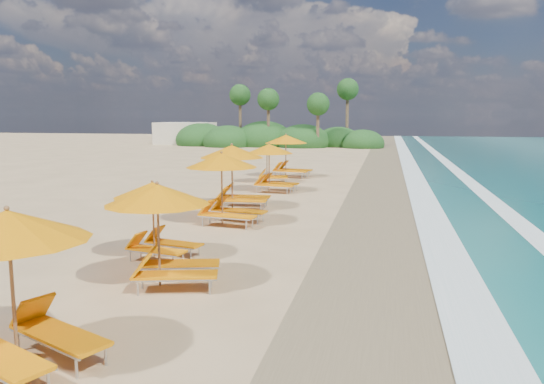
{
  "coord_description": "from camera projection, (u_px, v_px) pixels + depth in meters",
  "views": [
    {
      "loc": [
        3.84,
        -17.66,
        3.84
      ],
      "look_at": [
        0.0,
        0.0,
        1.2
      ],
      "focal_mm": 35.14,
      "sensor_mm": 36.0,
      "label": 1
    }
  ],
  "objects": [
    {
      "name": "station_3",
      "position": [
        158.0,
        215.0,
        14.22
      ],
      "size": [
        2.56,
        2.45,
        2.11
      ],
      "rotation": [
        0.0,
        0.0,
        -0.21
      ],
      "color": "olive",
      "rests_on": "ground"
    },
    {
      "name": "station_7",
      "position": [
        270.0,
        162.0,
        30.01
      ],
      "size": [
        2.55,
        2.44,
        2.11
      ],
      "rotation": [
        0.0,
        0.0,
        0.2
      ],
      "color": "olive",
      "rests_on": "ground"
    },
    {
      "name": "ground",
      "position": [
        272.0,
        226.0,
        18.43
      ],
      "size": [
        160.0,
        160.0,
        0.0
      ],
      "primitive_type": "plane",
      "color": "tan",
      "rests_on": "ground"
    },
    {
      "name": "station_4",
      "position": [
        227.0,
        184.0,
        18.65
      ],
      "size": [
        3.03,
        2.88,
        2.57
      ],
      "rotation": [
        0.0,
        0.0,
        -0.15
      ],
      "color": "olive",
      "rests_on": "ground"
    },
    {
      "name": "station_8",
      "position": [
        289.0,
        153.0,
        32.72
      ],
      "size": [
        3.16,
        3.01,
        2.67
      ],
      "rotation": [
        0.0,
        0.0,
        -0.16
      ],
      "color": "olive",
      "rests_on": "ground"
    },
    {
      "name": "station_6",
      "position": [
        273.0,
        164.0,
        26.5
      ],
      "size": [
        2.88,
        2.73,
        2.45
      ],
      "rotation": [
        0.0,
        0.0,
        -0.14
      ],
      "color": "olive",
      "rests_on": "ground"
    },
    {
      "name": "station_5",
      "position": [
        237.0,
        172.0,
        21.76
      ],
      "size": [
        3.02,
        2.83,
        2.67
      ],
      "rotation": [
        0.0,
        0.0,
        0.08
      ],
      "color": "olive",
      "rests_on": "ground"
    },
    {
      "name": "wet_sand",
      "position": [
        390.0,
        231.0,
        17.59
      ],
      "size": [
        4.0,
        160.0,
        0.01
      ],
      "primitive_type": "cube",
      "color": "olive",
      "rests_on": "ground"
    },
    {
      "name": "station_2",
      "position": [
        167.0,
        228.0,
        11.89
      ],
      "size": [
        2.97,
        2.88,
        2.38
      ],
      "rotation": [
        0.0,
        0.0,
        0.27
      ],
      "color": "olive",
      "rests_on": "ground"
    },
    {
      "name": "surf_foam",
      "position": [
        476.0,
        235.0,
        17.02
      ],
      "size": [
        4.0,
        160.0,
        0.01
      ],
      "color": "white",
      "rests_on": "ground"
    },
    {
      "name": "treeline",
      "position": [
        272.0,
        138.0,
        64.38
      ],
      "size": [
        25.8,
        8.8,
        9.74
      ],
      "color": "#163D14",
      "rests_on": "ground"
    },
    {
      "name": "beach_building",
      "position": [
        185.0,
        133.0,
        69.27
      ],
      "size": [
        7.0,
        5.0,
        2.8
      ],
      "primitive_type": "cube",
      "color": "beige",
      "rests_on": "ground"
    },
    {
      "name": "station_1",
      "position": [
        18.0,
        278.0,
        8.02
      ],
      "size": [
        3.25,
        3.22,
        2.49
      ],
      "rotation": [
        0.0,
        0.0,
        -0.41
      ],
      "color": "olive",
      "rests_on": "ground"
    }
  ]
}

